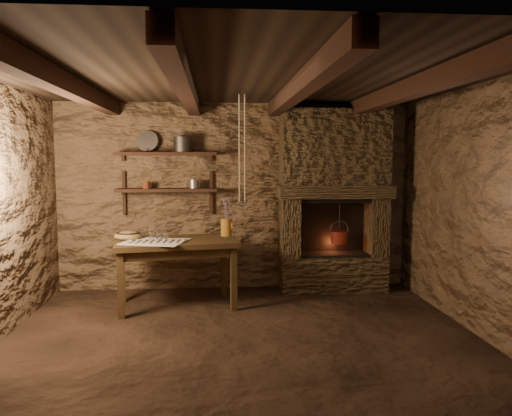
{
  "coord_description": "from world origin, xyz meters",
  "views": [
    {
      "loc": [
        -0.24,
        -4.45,
        1.69
      ],
      "look_at": [
        0.19,
        0.9,
        1.16
      ],
      "focal_mm": 35.0,
      "sensor_mm": 36.0,
      "label": 1
    }
  ],
  "objects": [
    {
      "name": "beam_mid_left",
      "position": [
        -0.5,
        0.0,
        2.31
      ],
      "size": [
        0.14,
        3.95,
        0.16
      ],
      "primitive_type": "cube",
      "color": "black",
      "rests_on": "ceiling"
    },
    {
      "name": "small_kettle",
      "position": [
        -0.51,
        1.84,
        1.37
      ],
      "size": [
        0.18,
        0.15,
        0.17
      ],
      "primitive_type": null,
      "rotation": [
        0.0,
        0.0,
        -0.21
      ],
      "color": "#A5A5A0",
      "rests_on": "shelf_lower"
    },
    {
      "name": "iron_stockpot",
      "position": [
        -0.64,
        1.84,
        1.85
      ],
      "size": [
        0.29,
        0.29,
        0.17
      ],
      "primitive_type": "cylinder",
      "rotation": [
        0.0,
        0.0,
        0.34
      ],
      "color": "#2E2B29",
      "rests_on": "shelf_upper"
    },
    {
      "name": "rusty_tin",
      "position": [
        -1.1,
        1.84,
        1.36
      ],
      "size": [
        0.11,
        0.11,
        0.09
      ],
      "primitive_type": "cylinder",
      "rotation": [
        0.0,
        0.0,
        0.3
      ],
      "color": "#562711",
      "rests_on": "shelf_lower"
    },
    {
      "name": "red_pot",
      "position": [
        1.32,
        1.72,
        0.71
      ],
      "size": [
        0.25,
        0.25,
        0.54
      ],
      "rotation": [
        0.0,
        0.0,
        0.19
      ],
      "color": "maroon",
      "rests_on": "hearth"
    },
    {
      "name": "wooden_bowl",
      "position": [
        -1.25,
        1.31,
        0.81
      ],
      "size": [
        0.34,
        0.34,
        0.11
      ],
      "primitive_type": "ellipsoid",
      "rotation": [
        0.0,
        0.0,
        -0.09
      ],
      "color": "#9F7945",
      "rests_on": "work_table"
    },
    {
      "name": "work_table",
      "position": [
        -0.7,
        1.21,
        0.42
      ],
      "size": [
        1.45,
        0.97,
        0.77
      ],
      "rotation": [
        0.0,
        0.0,
        0.15
      ],
      "color": "black",
      "rests_on": "floor"
    },
    {
      "name": "hanging_ropes",
      "position": [
        0.05,
        1.05,
        1.8
      ],
      "size": [
        0.08,
        0.08,
        1.2
      ],
      "primitive_type": null,
      "color": "beige",
      "rests_on": "ceiling"
    },
    {
      "name": "beam_mid_right",
      "position": [
        0.5,
        0.0,
        2.31
      ],
      "size": [
        0.14,
        3.95,
        0.16
      ],
      "primitive_type": "cube",
      "color": "black",
      "rests_on": "ceiling"
    },
    {
      "name": "beam_far_right",
      "position": [
        1.5,
        0.0,
        2.31
      ],
      "size": [
        0.14,
        3.95,
        0.16
      ],
      "primitive_type": "cube",
      "color": "black",
      "rests_on": "ceiling"
    },
    {
      "name": "shelf_upper",
      "position": [
        -0.85,
        1.84,
        1.75
      ],
      "size": [
        1.25,
        0.3,
        0.04
      ],
      "primitive_type": "cube",
      "color": "black",
      "rests_on": "back_wall"
    },
    {
      "name": "shelf_lower",
      "position": [
        -0.85,
        1.84,
        1.3
      ],
      "size": [
        1.25,
        0.3,
        0.04
      ],
      "primitive_type": "cube",
      "color": "black",
      "rests_on": "back_wall"
    },
    {
      "name": "front_wall",
      "position": [
        0.0,
        -2.0,
        1.2
      ],
      "size": [
        4.5,
        0.04,
        2.4
      ],
      "primitive_type": "cube",
      "color": "#4F3725",
      "rests_on": "floor"
    },
    {
      "name": "hearth",
      "position": [
        1.25,
        1.77,
        1.23
      ],
      "size": [
        1.43,
        0.51,
        2.3
      ],
      "color": "#3A2C1D",
      "rests_on": "floor"
    },
    {
      "name": "ceiling",
      "position": [
        0.0,
        0.0,
        2.4
      ],
      "size": [
        4.5,
        4.0,
        0.04
      ],
      "primitive_type": "cube",
      "color": "black",
      "rests_on": "back_wall"
    },
    {
      "name": "beam_far_left",
      "position": [
        -1.5,
        0.0,
        2.31
      ],
      "size": [
        0.14,
        3.95,
        0.16
      ],
      "primitive_type": "cube",
      "color": "black",
      "rests_on": "ceiling"
    },
    {
      "name": "right_wall",
      "position": [
        2.25,
        0.0,
        1.2
      ],
      "size": [
        0.04,
        4.0,
        2.4
      ],
      "primitive_type": "cube",
      "color": "#4F3725",
      "rests_on": "floor"
    },
    {
      "name": "drinking_glasses",
      "position": [
        -0.89,
        1.21,
        0.82
      ],
      "size": [
        0.21,
        0.06,
        0.09
      ],
      "primitive_type": null,
      "color": "white",
      "rests_on": "linen_cloth"
    },
    {
      "name": "pewter_cutlery_row",
      "position": [
        -0.91,
        1.06,
        0.79
      ],
      "size": [
        0.59,
        0.36,
        0.01
      ],
      "primitive_type": null,
      "rotation": [
        0.0,
        0.0,
        -0.28
      ],
      "color": "gray",
      "rests_on": "linen_cloth"
    },
    {
      "name": "floor",
      "position": [
        0.0,
        0.0,
        0.0
      ],
      "size": [
        4.5,
        4.5,
        0.0
      ],
      "primitive_type": "plane",
      "color": "black",
      "rests_on": "ground"
    },
    {
      "name": "tin_pan",
      "position": [
        -1.09,
        1.94,
        1.91
      ],
      "size": [
        0.29,
        0.16,
        0.27
      ],
      "primitive_type": "cylinder",
      "rotation": [
        1.26,
        0.0,
        -0.18
      ],
      "color": "#A5A5A0",
      "rests_on": "shelf_upper"
    },
    {
      "name": "stoneware_jug",
      "position": [
        -0.12,
        1.46,
        0.97
      ],
      "size": [
        0.15,
        0.13,
        0.47
      ],
      "rotation": [
        0.0,
        0.0,
        -0.01
      ],
      "color": "#A66720",
      "rests_on": "work_table"
    },
    {
      "name": "linen_cloth",
      "position": [
        -0.91,
        1.08,
        0.78
      ],
      "size": [
        0.78,
        0.69,
        0.01
      ],
      "primitive_type": "cube",
      "rotation": [
        0.0,
        0.0,
        -0.28
      ],
      "color": "silver",
      "rests_on": "work_table"
    },
    {
      "name": "back_wall",
      "position": [
        0.0,
        2.0,
        1.2
      ],
      "size": [
        4.5,
        0.04,
        2.4
      ],
      "primitive_type": "cube",
      "color": "#4F3725",
      "rests_on": "floor"
    }
  ]
}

